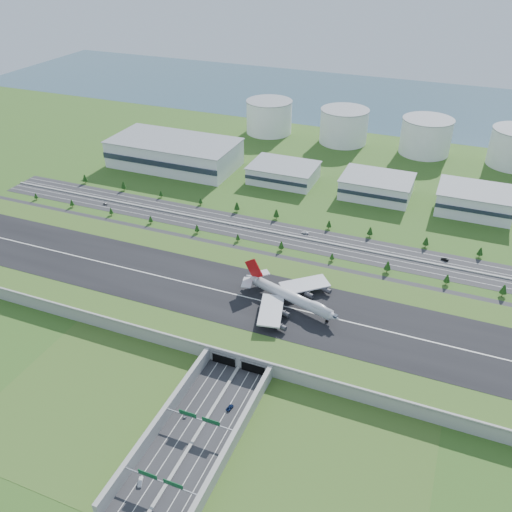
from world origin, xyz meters
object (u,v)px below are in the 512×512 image
at_px(car_1, 140,482).
at_px(car_4, 105,204).
at_px(fuel_tank_a, 269,117).
at_px(car_5, 445,259).
at_px(boeing_747, 290,296).
at_px(car_7, 305,233).
at_px(car_0, 185,415).
at_px(car_2, 230,408).

xyz_separation_m(car_1, car_4, (-171.45, 216.61, -0.10)).
xyz_separation_m(fuel_tank_a, car_5, (211.47, -207.14, -16.53)).
distance_m(boeing_747, car_7, 102.85).
bearing_deg(car_0, boeing_747, 62.08).
xyz_separation_m(car_2, car_4, (-189.59, 164.67, 0.04)).
relative_size(car_0, car_7, 0.66).
height_order(boeing_747, car_2, boeing_747).
bearing_deg(car_4, car_7, -88.59).
bearing_deg(car_4, fuel_tank_a, -19.47).
height_order(car_0, car_5, car_5).
xyz_separation_m(boeing_747, car_4, (-192.70, 83.71, -13.26)).
bearing_deg(fuel_tank_a, car_0, -74.70).
relative_size(boeing_747, car_0, 17.38).
distance_m(fuel_tank_a, car_2, 408.61).
xyz_separation_m(car_1, car_5, (102.14, 232.66, 0.05)).
relative_size(car_0, car_2, 0.81).
xyz_separation_m(car_0, car_2, (17.99, 12.26, 0.00)).
height_order(car_1, car_4, car_1).
bearing_deg(boeing_747, car_1, -81.63).
bearing_deg(car_7, car_4, -86.11).
bearing_deg(car_2, car_5, -107.24).
bearing_deg(car_0, fuel_tank_a, 90.14).
distance_m(car_4, car_7, 171.57).
bearing_deg(boeing_747, car_2, -74.74).
relative_size(car_1, car_4, 1.19).
xyz_separation_m(car_0, car_4, (-171.60, 176.92, 0.04)).
bearing_deg(fuel_tank_a, boeing_747, -66.95).
distance_m(car_5, car_7, 102.76).
height_order(car_0, car_4, car_4).
xyz_separation_m(car_1, car_7, (-0.62, 232.54, 0.04)).
relative_size(car_1, car_2, 1.02).
xyz_separation_m(boeing_747, car_7, (-21.87, 99.63, -13.12)).
height_order(car_1, car_2, car_1).
xyz_separation_m(fuel_tank_a, car_1, (109.33, -439.81, -16.58)).
xyz_separation_m(boeing_747, car_1, (-21.25, -132.90, -13.16)).
height_order(fuel_tank_a, car_7, fuel_tank_a).
height_order(boeing_747, car_1, boeing_747).
xyz_separation_m(car_1, car_2, (18.14, 51.95, -0.14)).
bearing_deg(car_1, car_0, 69.26).
bearing_deg(boeing_747, car_5, 68.42).
xyz_separation_m(car_5, car_7, (-102.76, -0.13, -0.01)).
bearing_deg(car_4, car_2, -134.89).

